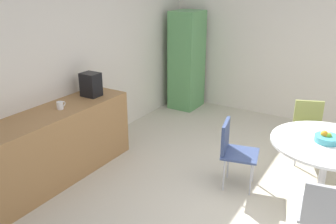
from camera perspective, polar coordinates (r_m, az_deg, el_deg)
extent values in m
plane|color=beige|center=(4.22, 17.13, -15.50)|extent=(6.00, 6.00, 0.00)
cube|color=silver|center=(5.11, -15.55, 7.26)|extent=(6.00, 0.10, 2.60)
cube|color=#9E7042|center=(4.72, -17.43, -5.04)|extent=(2.18, 0.60, 0.90)
cube|color=#599959|center=(6.91, 2.99, 8.17)|extent=(0.60, 0.50, 1.84)
cylinder|color=silver|center=(4.64, 22.75, -12.47)|extent=(0.44, 0.44, 0.03)
cylinder|color=silver|center=(4.45, 23.41, -8.48)|extent=(0.08, 0.08, 0.71)
cylinder|color=white|center=(4.31, 24.05, -4.54)|extent=(1.22, 1.22, 0.03)
cylinder|color=silver|center=(4.64, 13.38, -8.39)|extent=(0.02, 0.02, 0.42)
cylinder|color=silver|center=(4.37, 12.98, -10.33)|extent=(0.02, 0.02, 0.42)
cylinder|color=silver|center=(4.67, 9.51, -7.91)|extent=(0.02, 0.02, 0.42)
cylinder|color=silver|center=(4.40, 8.84, -9.81)|extent=(0.02, 0.02, 0.42)
cube|color=#384772|center=(4.41, 11.38, -6.55)|extent=(0.51, 0.51, 0.03)
cube|color=#384772|center=(4.34, 9.08, -3.86)|extent=(0.38, 0.13, 0.38)
cylinder|color=silver|center=(3.87, 20.53, -15.72)|extent=(0.02, 0.02, 0.42)
cube|color=gray|center=(3.62, 23.39, -14.58)|extent=(0.48, 0.48, 0.03)
cube|color=gray|center=(3.36, 23.86, -13.54)|extent=(0.10, 0.38, 0.38)
cylinder|color=silver|center=(5.24, 23.09, -6.08)|extent=(0.02, 0.02, 0.42)
cylinder|color=silver|center=(5.17, 19.69, -5.93)|extent=(0.02, 0.02, 0.42)
cylinder|color=silver|center=(5.51, 22.44, -4.62)|extent=(0.02, 0.02, 0.42)
cylinder|color=silver|center=(5.45, 19.21, -4.46)|extent=(0.02, 0.02, 0.42)
cube|color=#8C934C|center=(5.25, 21.43, -3.05)|extent=(0.54, 0.54, 0.03)
cube|color=#8C934C|center=(5.35, 21.36, -0.25)|extent=(0.17, 0.37, 0.38)
cylinder|color=teal|center=(4.29, 23.95, -3.92)|extent=(0.27, 0.27, 0.07)
sphere|color=#66B233|center=(4.29, 23.48, -3.28)|extent=(0.07, 0.07, 0.07)
sphere|color=yellow|center=(4.27, 24.02, -3.46)|extent=(0.07, 0.07, 0.07)
sphere|color=yellow|center=(4.27, 24.09, -3.45)|extent=(0.07, 0.07, 0.07)
sphere|color=#66B233|center=(4.27, 24.06, -3.47)|extent=(0.07, 0.07, 0.07)
sphere|color=orange|center=(4.26, 23.54, -3.15)|extent=(0.07, 0.07, 0.07)
cylinder|color=white|center=(4.59, -16.76, 1.01)|extent=(0.08, 0.08, 0.09)
torus|color=white|center=(4.62, -16.24, 1.27)|extent=(0.06, 0.01, 0.06)
cylinder|color=#3F66BF|center=(5.01, -11.07, 3.16)|extent=(0.08, 0.08, 0.09)
torus|color=#3F66BF|center=(5.05, -10.64, 3.39)|extent=(0.06, 0.01, 0.06)
cube|color=black|center=(4.96, -12.14, 4.28)|extent=(0.20, 0.24, 0.32)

